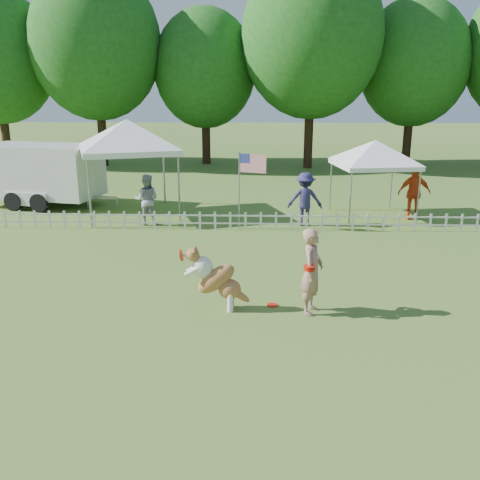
% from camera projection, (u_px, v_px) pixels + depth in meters
% --- Properties ---
extents(ground, '(120.00, 120.00, 0.00)m').
position_uv_depth(ground, '(249.00, 319.00, 10.85)').
color(ground, '#3A6921').
rests_on(ground, ground).
extents(picket_fence, '(22.00, 0.08, 0.60)m').
position_uv_depth(picket_fence, '(253.00, 221.00, 17.49)').
color(picket_fence, white).
rests_on(picket_fence, ground).
extents(handler, '(0.63, 0.77, 1.81)m').
position_uv_depth(handler, '(312.00, 271.00, 10.95)').
color(handler, '#9D705E').
rests_on(handler, ground).
extents(dog, '(1.33, 0.49, 1.35)m').
position_uv_depth(dog, '(217.00, 279.00, 11.17)').
color(dog, brown).
rests_on(dog, ground).
extents(frisbee_on_turf, '(0.27, 0.27, 0.02)m').
position_uv_depth(frisbee_on_turf, '(272.00, 305.00, 11.53)').
color(frisbee_on_turf, red).
rests_on(frisbee_on_turf, ground).
extents(canopy_tent_left, '(4.16, 4.16, 3.36)m').
position_uv_depth(canopy_tent_left, '(129.00, 169.00, 19.24)').
color(canopy_tent_left, white).
rests_on(canopy_tent_left, ground).
extents(canopy_tent_right, '(2.95, 2.95, 2.68)m').
position_uv_depth(canopy_tent_right, '(373.00, 180.00, 19.05)').
color(canopy_tent_right, white).
rests_on(canopy_tent_right, ground).
extents(cargo_trailer, '(5.91, 3.53, 2.43)m').
position_uv_depth(cargo_trailer, '(42.00, 175.00, 20.89)').
color(cargo_trailer, silver).
rests_on(cargo_trailer, ground).
extents(flag_pole, '(0.95, 0.41, 2.54)m').
position_uv_depth(flag_pole, '(239.00, 191.00, 17.41)').
color(flag_pole, gray).
rests_on(flag_pole, ground).
extents(spectator_a, '(0.85, 0.67, 1.72)m').
position_uv_depth(spectator_a, '(147.00, 200.00, 18.05)').
color(spectator_a, '#98979C').
rests_on(spectator_a, ground).
extents(spectator_b, '(1.20, 0.74, 1.80)m').
position_uv_depth(spectator_b, '(305.00, 199.00, 17.95)').
color(spectator_b, '#28244D').
rests_on(spectator_b, ground).
extents(spectator_c, '(1.13, 0.49, 1.92)m').
position_uv_depth(spectator_c, '(414.00, 193.00, 18.70)').
color(spectator_c, red).
rests_on(spectator_c, ground).
extents(tree_left, '(7.40, 7.40, 12.00)m').
position_uv_depth(tree_left, '(97.00, 59.00, 30.12)').
color(tree_left, '#1A4B15').
rests_on(tree_left, ground).
extents(tree_center_left, '(6.00, 6.00, 9.80)m').
position_uv_depth(tree_center_left, '(205.00, 80.00, 31.19)').
color(tree_center_left, '#1A4B15').
rests_on(tree_center_left, ground).
extents(tree_center_right, '(7.60, 7.60, 12.60)m').
position_uv_depth(tree_center_right, '(311.00, 53.00, 29.16)').
color(tree_center_right, '#1A4B15').
rests_on(tree_center_right, ground).
extents(tree_right, '(6.20, 6.20, 10.40)m').
position_uv_depth(tree_right, '(413.00, 74.00, 30.71)').
color(tree_right, '#1A4B15').
rests_on(tree_right, ground).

